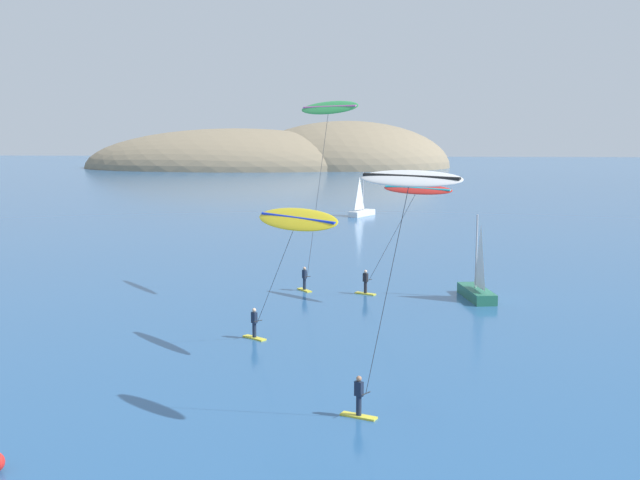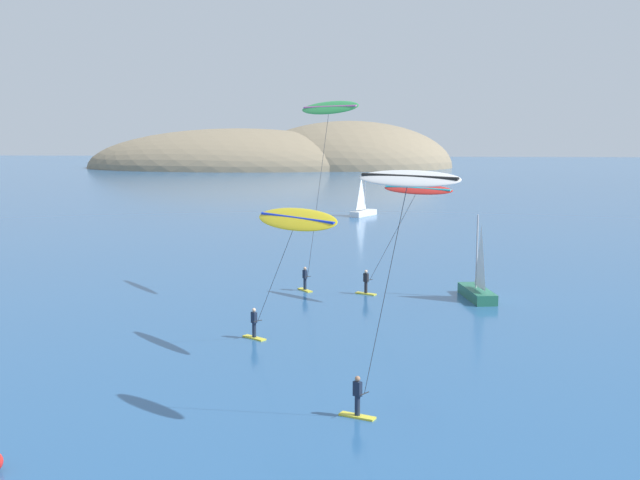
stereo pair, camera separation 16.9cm
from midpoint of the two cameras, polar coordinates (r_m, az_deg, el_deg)
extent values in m
ellipsoid|color=slate|center=(232.69, -0.75, 5.21)|extent=(61.86, 46.79, 15.03)
ellipsoid|color=#84755B|center=(233.76, 2.06, 5.22)|extent=(59.68, 53.56, 26.52)
ellipsoid|color=#84755B|center=(227.69, -6.97, 5.09)|extent=(60.70, 37.83, 16.57)
ellipsoid|color=#84755B|center=(228.75, -5.83, 5.12)|extent=(86.37, 46.66, 22.22)
cube|color=#23664C|center=(55.29, 11.19, -3.77)|extent=(2.21, 4.97, 0.70)
cone|color=#23664C|center=(57.55, 10.51, -3.29)|extent=(1.03, 2.24, 0.67)
cylinder|color=#B2B2B7|center=(55.07, 11.18, -0.80)|extent=(0.12, 0.12, 5.00)
pyramid|color=white|center=(54.25, 11.45, -1.13)|extent=(0.39, 1.79, 4.25)
cylinder|color=#A5A5AD|center=(54.61, 11.39, -3.28)|extent=(0.39, 1.79, 0.08)
cube|color=white|center=(104.82, 3.15, 1.92)|extent=(3.51, 4.89, 0.70)
cone|color=white|center=(106.90, 3.79, 2.03)|extent=(1.61, 2.22, 0.67)
cylinder|color=#B2B2B7|center=(104.82, 3.24, 3.48)|extent=(0.12, 0.12, 5.00)
pyramid|color=white|center=(104.05, 3.00, 3.35)|extent=(0.92, 1.62, 4.25)
cylinder|color=#A5A5AD|center=(104.24, 2.99, 2.22)|extent=(0.92, 1.62, 0.08)
cube|color=yellow|center=(32.89, 2.82, -12.41)|extent=(1.54, 0.96, 0.08)
cylinder|color=#192338|center=(32.74, 2.83, -11.68)|extent=(0.22, 0.22, 0.80)
cube|color=#192338|center=(32.51, 2.83, -10.52)|extent=(0.39, 0.36, 0.60)
sphere|color=#9E7051|center=(32.38, 2.84, -9.82)|extent=(0.22, 0.22, 0.22)
cylinder|color=black|center=(32.35, 3.33, -10.85)|extent=(0.36, 0.47, 0.04)
ellipsoid|color=white|center=(29.53, 6.46, 4.38)|extent=(4.29, 3.59, 0.70)
cylinder|color=black|center=(29.53, 6.46, 4.47)|extent=(3.50, 2.63, 0.16)
cylinder|color=#333338|center=(30.67, 4.83, -3.68)|extent=(1.59, 1.18, 8.51)
cube|color=yellow|center=(44.48, -4.59, -6.95)|extent=(1.43, 1.23, 0.08)
cylinder|color=#192338|center=(44.37, -4.60, -6.40)|extent=(0.22, 0.22, 0.80)
cube|color=#192338|center=(44.20, -4.61, -5.52)|extent=(0.38, 0.38, 0.60)
sphere|color=beige|center=(44.10, -4.61, -4.99)|extent=(0.22, 0.22, 0.22)
cylinder|color=black|center=(43.95, -4.33, -5.75)|extent=(0.42, 0.42, 0.04)
ellipsoid|color=yellow|center=(40.27, -1.57, 1.49)|extent=(5.28, 5.27, 1.12)
cylinder|color=#1432E0|center=(40.26, -1.58, 1.56)|extent=(4.19, 4.18, 0.16)
cylinder|color=#333338|center=(42.02, -3.01, -2.36)|extent=(2.42, 2.42, 5.78)
cube|color=yellow|center=(57.00, -0.99, -3.58)|extent=(1.18, 1.46, 0.08)
cylinder|color=#192338|center=(56.92, -0.99, -3.14)|extent=(0.22, 0.22, 0.80)
cube|color=#192338|center=(56.78, -0.99, -2.45)|extent=(0.37, 0.39, 0.60)
sphere|color=tan|center=(56.71, -0.99, -2.03)|extent=(0.22, 0.22, 0.22)
cylinder|color=black|center=(56.52, -0.79, -2.62)|extent=(0.45, 0.38, 0.04)
ellipsoid|color=green|center=(53.46, 0.75, 9.39)|extent=(4.91, 5.57, 1.04)
cylinder|color=#D660B7|center=(53.46, 0.75, 9.45)|extent=(3.86, 4.63, 0.16)
cylinder|color=#333338|center=(54.69, -0.05, 3.16)|extent=(1.66, 2.01, 11.63)
cube|color=yellow|center=(55.89, 3.36, -3.83)|extent=(1.51, 1.06, 0.08)
cylinder|color=black|center=(55.80, 3.37, -3.38)|extent=(0.22, 0.22, 0.80)
cube|color=black|center=(55.67, 3.37, -2.68)|extent=(0.39, 0.37, 0.60)
sphere|color=beige|center=(55.59, 3.38, -2.25)|extent=(0.22, 0.22, 0.22)
cylinder|color=black|center=(55.47, 3.65, -2.84)|extent=(0.37, 0.45, 0.04)
ellipsoid|color=red|center=(52.23, 7.05, 3.61)|extent=(4.87, 4.19, 0.74)
cylinder|color=#23D6DB|center=(52.22, 7.05, 3.66)|extent=(4.10, 3.32, 0.16)
cylinder|color=#333338|center=(53.75, 5.30, 0.23)|extent=(3.10, 2.48, 6.39)
camera|label=1|loc=(0.08, -89.90, 0.01)|focal=45.00mm
camera|label=2|loc=(0.08, 90.10, -0.01)|focal=45.00mm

